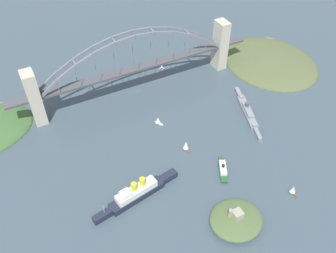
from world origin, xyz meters
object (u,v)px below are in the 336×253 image
Objects in this scene: ocean_liner at (137,193)px; fort_island_mid_harbor at (236,219)px; seaplane_taxiing_near_bridge at (162,68)px; naval_cruiser at (247,111)px; harbor_ferry_steamer at (223,169)px; harbor_arch_bridge at (136,67)px; small_boat_2 at (186,145)px; small_boat_0 at (158,120)px; small_boat_1 at (293,189)px.

ocean_liner is 87.21m from fort_island_mid_harbor.
naval_cruiser is at bearing 110.96° from seaplane_taxiing_near_bridge.
seaplane_taxiing_near_bridge is at bearing -69.04° from naval_cruiser.
harbor_ferry_steamer is at bearing -112.53° from fort_island_mid_harbor.
naval_cruiser is at bearing 134.66° from harbor_arch_bridge.
small_boat_2 reaches higher than seaplane_taxiing_near_bridge.
ocean_liner is at bearing -6.38° from harbor_ferry_steamer.
small_boat_0 is (95.15, -30.37, 1.47)m from naval_cruiser.
naval_cruiser is 142.01m from fort_island_mid_harbor.
small_boat_2 is (17.05, -40.51, 3.04)m from harbor_ferry_steamer.
small_boat_0 is 47.43m from small_boat_2.
ocean_liner is at bearing 17.15° from naval_cruiser.
small_boat_1 is at bearing 154.70° from ocean_liner.
harbor_arch_bridge is 211.15m from small_boat_1.
ocean_liner is 2.88× the size of harbor_ferry_steamer.
small_boat_2 is at bearing -57.16° from small_boat_1.
small_boat_2 is (58.22, -90.22, 0.98)m from small_boat_1.
harbor_ferry_steamer is 90.76m from small_boat_0.
fort_island_mid_harbor reaches higher than small_boat_0.
harbor_arch_bridge is 62.02m from seaplane_taxiing_near_bridge.
harbor_ferry_steamer is (-83.78, 9.36, -3.54)m from ocean_liner.
small_boat_0 is (24.85, -87.28, 1.88)m from harbor_ferry_steamer.
harbor_ferry_steamer is at bearing 82.13° from seaplane_taxiing_near_bridge.
ocean_liner is 8.91× the size of small_boat_0.
fort_island_mid_harbor is (-0.16, 201.37, -28.82)m from harbor_arch_bridge.
fort_island_mid_harbor reaches higher than seaplane_taxiing_near_bridge.
fort_island_mid_harbor reaches higher than small_boat_1.
harbor_arch_bridge reaches higher than small_boat_2.
small_boat_2 is at bearing 10.63° from naval_cruiser.
harbor_arch_bridge is 3.43× the size of naval_cruiser.
fort_island_mid_harbor is (21.38, 51.54, 2.14)m from harbor_ferry_steamer.
seaplane_taxiing_near_bridge is at bearing -149.67° from harbor_arch_bridge.
harbor_ferry_steamer is 2.48× the size of small_boat_2.
small_boat_1 is 0.82× the size of small_boat_2.
harbor_arch_bridge is at bearing -93.03° from small_boat_0.
fort_island_mid_harbor is at bearing 49.79° from naval_cruiser.
naval_cruiser is 2.81× the size of harbor_ferry_steamer.
ocean_liner is (62.24, 140.47, -27.42)m from harbor_arch_bridge.
seaplane_taxiing_near_bridge is (-45.95, -26.89, -31.81)m from harbor_arch_bridge.
small_boat_2 is (-66.73, -31.14, -0.50)m from ocean_liner.
small_boat_2 reaches higher than small_boat_1.
small_boat_2 is (87.35, 16.40, 2.63)m from naval_cruiser.
small_boat_1 is (-62.71, 199.54, -28.90)m from harbor_arch_bridge.
harbor_ferry_steamer is (70.30, 56.90, -0.41)m from naval_cruiser.
harbor_ferry_steamer is at bearing -50.37° from small_boat_1.
small_boat_0 is (3.47, -138.82, -0.25)m from fort_island_mid_harbor.
harbor_arch_bridge is 203.42m from fort_island_mid_harbor.
naval_cruiser is at bearing -130.21° from fort_island_mid_harbor.
naval_cruiser is (-154.08, -47.54, -3.13)m from ocean_liner.
seaplane_taxiing_near_bridge is 0.85× the size of small_boat_0.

